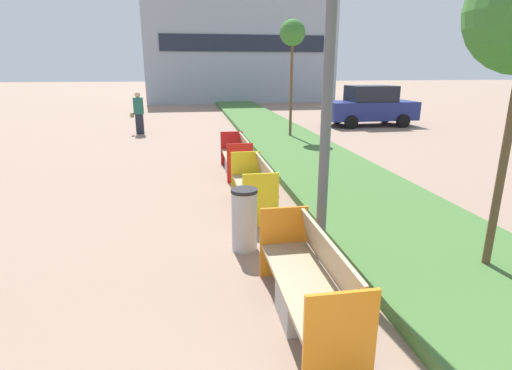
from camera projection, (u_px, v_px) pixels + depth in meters
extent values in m
cube|color=#426B33|center=(303.00, 153.00, 12.39)|extent=(2.80, 120.00, 0.18)
cube|color=#939EAD|center=(240.00, 50.00, 32.35)|extent=(14.73, 5.28, 8.09)
cube|color=#1E2333|center=(244.00, 43.00, 29.68)|extent=(12.37, 0.08, 1.20)
cube|color=#ADA8A0|center=(304.00, 303.00, 4.26)|extent=(0.52, 0.60, 0.42)
cube|color=tan|center=(305.00, 284.00, 4.20)|extent=(0.58, 1.97, 0.05)
cube|color=tan|center=(331.00, 259.00, 4.17)|extent=(0.14, 1.89, 0.48)
cube|color=orange|center=(340.00, 343.00, 3.24)|extent=(0.62, 0.04, 0.94)
cube|color=orange|center=(284.00, 242.00, 5.14)|extent=(0.62, 0.04, 0.94)
cube|color=#ADA8A0|center=(252.00, 198.00, 7.70)|extent=(0.52, 0.60, 0.42)
cube|color=tan|center=(252.00, 187.00, 7.64)|extent=(0.58, 1.80, 0.05)
cube|color=tan|center=(266.00, 173.00, 7.61)|extent=(0.14, 1.73, 0.48)
cube|color=yellow|center=(261.00, 200.00, 6.76)|extent=(0.62, 0.04, 0.94)
cube|color=yellow|center=(246.00, 173.00, 8.50)|extent=(0.62, 0.04, 0.94)
cube|color=#ADA8A0|center=(236.00, 165.00, 10.38)|extent=(0.52, 0.60, 0.42)
cube|color=tan|center=(236.00, 156.00, 10.32)|extent=(0.58, 1.82, 0.05)
cube|color=tan|center=(246.00, 146.00, 10.28)|extent=(0.14, 1.75, 0.48)
cube|color=red|center=(240.00, 163.00, 9.42)|extent=(0.62, 0.04, 0.94)
cube|color=red|center=(232.00, 148.00, 11.19)|extent=(0.62, 0.04, 0.94)
cylinder|color=#9EA0A5|center=(244.00, 221.00, 5.89)|extent=(0.38, 0.38, 0.89)
cylinder|color=black|center=(244.00, 191.00, 5.76)|extent=(0.39, 0.39, 0.05)
cylinder|color=brown|center=(502.00, 171.00, 4.86)|extent=(0.10, 0.10, 2.84)
cylinder|color=brown|center=(291.00, 92.00, 14.70)|extent=(0.10, 0.10, 3.60)
sphere|color=#38702D|center=(293.00, 32.00, 14.12)|extent=(0.92, 0.92, 0.92)
cube|color=#232633|center=(140.00, 124.00, 16.53)|extent=(0.30, 0.22, 0.82)
cube|color=#236051|center=(138.00, 106.00, 16.32)|extent=(0.38, 0.24, 0.66)
sphere|color=tan|center=(137.00, 95.00, 16.19)|extent=(0.23, 0.23, 0.23)
cube|color=olive|center=(132.00, 115.00, 16.38)|extent=(0.12, 0.20, 0.18)
cube|color=navy|center=(370.00, 110.00, 18.88)|extent=(4.23, 1.83, 0.84)
cube|color=black|center=(371.00, 93.00, 18.66)|extent=(2.13, 1.59, 0.72)
cylinder|color=black|center=(403.00, 121.00, 18.34)|extent=(0.60, 0.20, 0.60)
cylinder|color=black|center=(385.00, 117.00, 20.04)|extent=(0.60, 0.20, 0.60)
cylinder|color=black|center=(351.00, 122.00, 17.94)|extent=(0.60, 0.20, 0.60)
cylinder|color=black|center=(337.00, 118.00, 19.65)|extent=(0.60, 0.20, 0.60)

